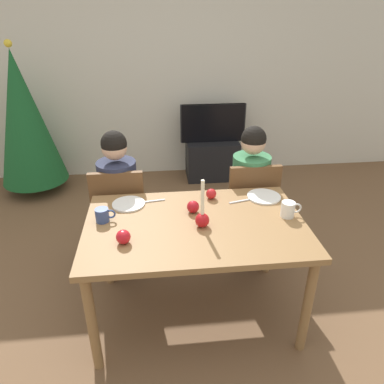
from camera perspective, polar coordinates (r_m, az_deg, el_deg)
name	(u,v)px	position (r m, az deg, el deg)	size (l,w,h in m)	color
ground_plane	(195,311)	(2.80, 0.46, -18.00)	(7.68, 7.68, 0.00)	brown
back_wall	(170,69)	(4.62, -3.37, 18.58)	(6.40, 0.10, 2.60)	beige
dining_table	(195,234)	(2.37, 0.52, -6.57)	(1.40, 0.90, 0.75)	olive
chair_left	(120,212)	(2.98, -11.10, -3.08)	(0.40, 0.40, 0.90)	brown
chair_right	(250,205)	(3.06, 8.95, -2.03)	(0.40, 0.40, 0.90)	brown
person_left_child	(120,204)	(2.98, -11.16, -1.81)	(0.30, 0.30, 1.17)	#33384C
person_right_child	(249,197)	(3.06, 8.88, -0.79)	(0.30, 0.30, 1.17)	#33384C
tv_stand	(212,159)	(4.66, 3.13, 5.12)	(0.64, 0.40, 0.48)	black
tv	(213,123)	(4.51, 3.28, 10.67)	(0.79, 0.05, 0.46)	black
christmas_tree	(24,119)	(4.48, -24.71, 10.31)	(0.73, 0.73, 1.68)	brown
candle_centerpiece	(202,217)	(2.26, 1.61, -3.96)	(0.09, 0.09, 0.32)	red
plate_left	(129,204)	(2.57, -9.86, -1.85)	(0.23, 0.23, 0.01)	white
plate_right	(264,197)	(2.68, 11.14, -0.70)	(0.24, 0.24, 0.01)	white
mug_left	(103,215)	(2.39, -13.75, -3.51)	(0.13, 0.09, 0.09)	#33477F
mug_right	(288,209)	(2.46, 14.79, -2.62)	(0.14, 0.09, 0.10)	white
fork_left	(152,201)	(2.59, -6.19, -1.42)	(0.18, 0.01, 0.01)	silver
fork_right	(241,201)	(2.60, 7.65, -1.40)	(0.18, 0.01, 0.01)	silver
apple_near_candle	(211,194)	(2.60, 3.01, -0.28)	(0.07, 0.07, 0.07)	red
apple_by_left_plate	(193,207)	(2.43, 0.16, -2.32)	(0.08, 0.08, 0.08)	#AC141D
apple_by_right_mug	(123,237)	(2.16, -10.66, -6.88)	(0.09, 0.09, 0.09)	red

